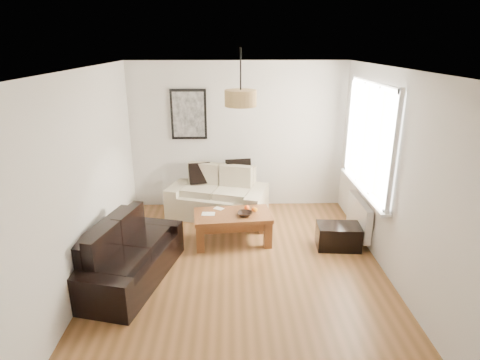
{
  "coord_description": "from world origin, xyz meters",
  "views": [
    {
      "loc": [
        -0.13,
        -4.71,
        2.9
      ],
      "look_at": [
        0.0,
        0.6,
        1.05
      ],
      "focal_mm": 29.92,
      "sensor_mm": 36.0,
      "label": 1
    }
  ],
  "objects_px": {
    "ottoman": "(338,236)",
    "sofa_leather": "(128,253)",
    "coffee_table": "(233,228)",
    "loveseat_cream": "(218,193)"
  },
  "relations": [
    {
      "from": "ottoman",
      "to": "sofa_leather",
      "type": "bearing_deg",
      "value": -165.21
    },
    {
      "from": "coffee_table",
      "to": "ottoman",
      "type": "xyz_separation_m",
      "value": [
        1.56,
        -0.21,
        -0.05
      ]
    },
    {
      "from": "sofa_leather",
      "to": "ottoman",
      "type": "relative_size",
      "value": 2.71
    },
    {
      "from": "loveseat_cream",
      "to": "coffee_table",
      "type": "height_order",
      "value": "loveseat_cream"
    },
    {
      "from": "sofa_leather",
      "to": "ottoman",
      "type": "distance_m",
      "value": 2.98
    },
    {
      "from": "sofa_leather",
      "to": "ottoman",
      "type": "bearing_deg",
      "value": -60.96
    },
    {
      "from": "loveseat_cream",
      "to": "ottoman",
      "type": "xyz_separation_m",
      "value": [
        1.81,
        -1.24,
        -0.23
      ]
    },
    {
      "from": "loveseat_cream",
      "to": "coffee_table",
      "type": "relative_size",
      "value": 1.44
    },
    {
      "from": "sofa_leather",
      "to": "coffee_table",
      "type": "relative_size",
      "value": 1.49
    },
    {
      "from": "coffee_table",
      "to": "ottoman",
      "type": "height_order",
      "value": "coffee_table"
    }
  ]
}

